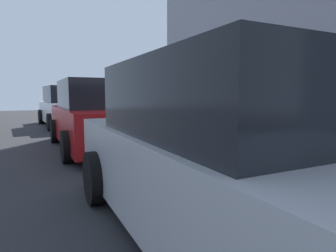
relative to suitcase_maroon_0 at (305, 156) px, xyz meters
name	(u,v)px	position (x,y,z in m)	size (l,w,h in m)	color
ground_plane	(174,147)	(3.43, 0.39, -0.41)	(40.00, 40.00, 0.00)	#28282B
sidewalk_curb	(250,138)	(3.43, -2.11, -0.34)	(18.00, 5.00, 0.14)	#ADA89E
suitcase_maroon_0	(305,156)	(0.00, 0.00, 0.00)	(0.44, 0.24, 0.86)	maroon
suitcase_teal_1	(276,142)	(0.58, -0.03, 0.11)	(0.50, 0.27, 0.82)	#0F606B
suitcase_silver_2	(251,143)	(1.18, -0.05, 0.00)	(0.48, 0.23, 0.77)	#9EA0A8
suitcase_red_3	(235,136)	(1.78, -0.16, 0.06)	(0.51, 0.24, 0.96)	red
suitcase_black_4	(217,133)	(2.35, -0.13, 0.04)	(0.43, 0.27, 0.91)	black
suitcase_navy_5	(205,128)	(2.89, -0.16, 0.09)	(0.43, 0.20, 0.78)	navy
suitcase_olive_6	(193,129)	(3.40, -0.14, 0.03)	(0.37, 0.24, 0.90)	#59601E
fire_hydrant	(174,122)	(4.34, -0.08, 0.13)	(0.39, 0.21, 0.76)	#99999E
bollard_post	(159,122)	(5.07, 0.07, 0.07)	(0.12, 0.12, 0.69)	brown
parked_car_silver_0	(226,157)	(-0.78, 2.10, 0.35)	(4.39, 2.08, 1.62)	#B2B5BA
parked_car_red_1	(99,117)	(4.19, 2.10, 0.37)	(4.21, 2.06, 1.67)	#AD1619
parked_car_white_2	(68,107)	(9.74, 2.10, 0.37)	(4.69, 2.23, 1.66)	silver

